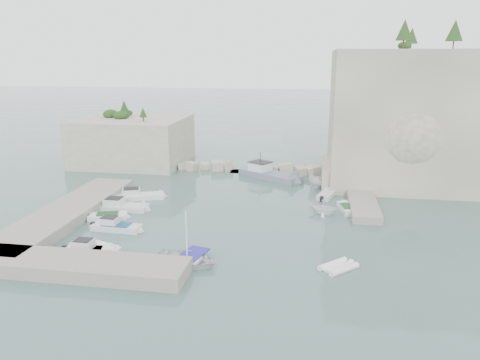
% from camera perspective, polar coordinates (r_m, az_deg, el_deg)
% --- Properties ---
extents(ground, '(400.00, 400.00, 0.00)m').
position_cam_1_polar(ground, '(46.76, -1.21, -5.42)').
color(ground, '#456862').
rests_on(ground, ground).
extents(cliff_east, '(26.00, 22.00, 17.00)m').
position_cam_1_polar(cliff_east, '(68.19, 22.12, 7.29)').
color(cliff_east, beige).
rests_on(cliff_east, ground).
extents(cliff_terrace, '(8.00, 10.00, 2.50)m').
position_cam_1_polar(cliff_terrace, '(63.10, 13.56, 0.72)').
color(cliff_terrace, beige).
rests_on(cliff_terrace, ground).
extents(outcrop_west, '(16.00, 14.00, 7.00)m').
position_cam_1_polar(outcrop_west, '(74.78, -12.88, 4.70)').
color(outcrop_west, beige).
rests_on(outcrop_west, ground).
extents(quay_west, '(5.00, 24.00, 1.10)m').
position_cam_1_polar(quay_west, '(51.48, -20.41, -3.81)').
color(quay_west, '#9E9689').
rests_on(quay_west, ground).
extents(quay_south, '(18.00, 4.00, 1.10)m').
position_cam_1_polar(quay_south, '(38.87, -19.67, -9.81)').
color(quay_south, '#9E9689').
rests_on(quay_south, ground).
extents(ledge_east, '(3.00, 16.00, 0.80)m').
position_cam_1_polar(ledge_east, '(55.66, 14.55, -2.13)').
color(ledge_east, '#9E9689').
rests_on(ledge_east, ground).
extents(breakwater, '(28.00, 3.00, 1.40)m').
position_cam_1_polar(breakwater, '(67.55, 1.39, 1.58)').
color(breakwater, beige).
rests_on(breakwater, ground).
extents(motorboat_a, '(6.57, 3.91, 1.40)m').
position_cam_1_polar(motorboat_a, '(56.25, -12.19, -2.23)').
color(motorboat_a, white).
rests_on(motorboat_a, ground).
extents(motorboat_b, '(6.27, 2.18, 1.40)m').
position_cam_1_polar(motorboat_b, '(52.71, -14.18, -3.52)').
color(motorboat_b, silver).
rests_on(motorboat_b, ground).
extents(motorboat_c, '(4.48, 2.74, 0.70)m').
position_cam_1_polar(motorboat_c, '(50.11, -15.81, -4.60)').
color(motorboat_c, white).
rests_on(motorboat_c, ground).
extents(motorboat_d, '(5.34, 1.81, 1.40)m').
position_cam_1_polar(motorboat_d, '(46.73, -14.78, -5.95)').
color(motorboat_d, silver).
rests_on(motorboat_d, ground).
extents(motorboat_e, '(4.88, 3.26, 0.70)m').
position_cam_1_polar(motorboat_e, '(42.60, -17.35, -8.21)').
color(motorboat_e, white).
rests_on(motorboat_e, ground).
extents(motorboat_f, '(5.19, 1.57, 1.40)m').
position_cam_1_polar(motorboat_f, '(41.85, -17.61, -8.66)').
color(motorboat_f, silver).
rests_on(motorboat_f, ground).
extents(rowboat, '(6.01, 4.91, 1.09)m').
position_cam_1_polar(rowboat, '(38.52, -6.43, -10.11)').
color(rowboat, white).
rests_on(rowboat, ground).
extents(inflatable_dinghy, '(3.40, 3.40, 0.44)m').
position_cam_1_polar(inflatable_dinghy, '(38.25, 11.88, -10.54)').
color(inflatable_dinghy, white).
rests_on(inflatable_dinghy, ground).
extents(tender_east_a, '(3.77, 3.44, 1.69)m').
position_cam_1_polar(tender_east_a, '(50.55, 10.17, -4.08)').
color(tender_east_a, white).
rests_on(tender_east_a, ground).
extents(tender_east_b, '(2.33, 4.46, 0.70)m').
position_cam_1_polar(tender_east_b, '(51.96, 12.95, -3.71)').
color(tender_east_b, white).
rests_on(tender_east_b, ground).
extents(tender_east_c, '(2.64, 4.74, 0.70)m').
position_cam_1_polar(tender_east_c, '(56.64, 10.51, -2.03)').
color(tender_east_c, silver).
rests_on(tender_east_c, ground).
extents(tender_east_d, '(5.14, 2.00, 1.97)m').
position_cam_1_polar(tender_east_d, '(60.10, 10.71, -1.05)').
color(tender_east_d, white).
rests_on(tender_east_d, ground).
extents(work_boat, '(10.00, 7.92, 2.20)m').
position_cam_1_polar(work_boat, '(64.20, 3.72, 0.20)').
color(work_boat, slate).
rests_on(work_boat, ground).
extents(rowboat_mast, '(0.10, 0.10, 4.20)m').
position_cam_1_polar(rowboat_mast, '(37.49, -6.55, -6.44)').
color(rowboat_mast, white).
rests_on(rowboat_mast, rowboat).
extents(vegetation, '(53.48, 13.88, 13.40)m').
position_cam_1_polar(vegetation, '(68.22, 18.27, 15.59)').
color(vegetation, '#1E4219').
rests_on(vegetation, ground).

